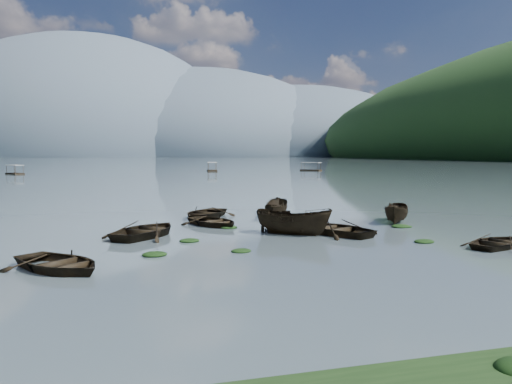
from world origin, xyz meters
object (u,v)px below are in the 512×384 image
object	(u,v)px
rowboat_0	(59,270)
rowboat_3	(336,234)
pontoon_centre	(212,171)
pontoon_left	(15,174)

from	to	relation	value
rowboat_0	rowboat_3	bearing A→B (deg)	-17.91
rowboat_3	pontoon_centre	size ratio (longest dim) A/B	0.83
pontoon_centre	rowboat_0	bearing A→B (deg)	-96.04
rowboat_0	pontoon_left	bearing A→B (deg)	62.85
rowboat_3	pontoon_centre	bearing A→B (deg)	-119.86
pontoon_left	rowboat_3	bearing A→B (deg)	-104.09
rowboat_3	pontoon_centre	distance (m)	102.02
rowboat_0	rowboat_3	world-z (taller)	rowboat_3
rowboat_3	pontoon_left	xyz separation A→B (m)	(-33.99, 94.23, 0.00)
pontoon_left	pontoon_centre	bearing A→B (deg)	-24.99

